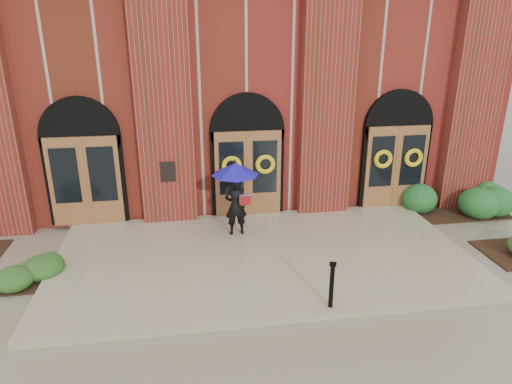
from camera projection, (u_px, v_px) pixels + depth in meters
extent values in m
plane|color=gray|center=(264.00, 262.00, 11.08)|extent=(90.00, 90.00, 0.00)
cube|color=tan|center=(263.00, 257.00, 11.19)|extent=(10.00, 5.30, 0.15)
cube|color=maroon|center=(227.00, 77.00, 18.14)|extent=(16.00, 12.00, 7.00)
cube|color=black|center=(168.00, 172.00, 12.48)|extent=(0.40, 0.05, 0.55)
cube|color=maroon|center=(164.00, 102.00, 12.08)|extent=(1.50, 0.45, 7.00)
cube|color=maroon|center=(327.00, 98.00, 12.73)|extent=(1.50, 0.45, 7.00)
cube|color=maroon|center=(475.00, 95.00, 13.37)|extent=(1.50, 0.45, 7.00)
cube|color=brown|center=(85.00, 181.00, 12.47)|extent=(1.90, 0.10, 2.50)
cylinder|color=black|center=(80.00, 136.00, 12.17)|extent=(2.10, 0.22, 2.10)
cube|color=brown|center=(248.00, 174.00, 13.11)|extent=(1.90, 0.10, 2.50)
cylinder|color=black|center=(247.00, 130.00, 12.81)|extent=(2.10, 0.22, 2.10)
cube|color=brown|center=(396.00, 167.00, 13.75)|extent=(1.90, 0.10, 2.50)
cylinder|color=black|center=(398.00, 125.00, 13.46)|extent=(2.10, 0.22, 2.10)
torus|color=yellow|center=(232.00, 166.00, 12.83)|extent=(0.57, 0.13, 0.57)
torus|color=yellow|center=(265.00, 164.00, 12.97)|extent=(0.57, 0.13, 0.57)
torus|color=yellow|center=(383.00, 159.00, 13.47)|extent=(0.57, 0.13, 0.57)
torus|color=yellow|center=(414.00, 158.00, 13.61)|extent=(0.57, 0.13, 0.57)
imported|color=black|center=(236.00, 206.00, 12.00)|extent=(0.61, 0.43, 1.59)
cone|color=#1A15A9|center=(235.00, 169.00, 11.65)|extent=(1.33, 1.33, 0.32)
cylinder|color=black|center=(238.00, 185.00, 11.76)|extent=(0.02, 0.02, 0.54)
cube|color=#A0A2A5|center=(245.00, 200.00, 11.84)|extent=(0.31, 0.17, 0.23)
cube|color=maroon|center=(246.00, 201.00, 11.76)|extent=(0.30, 0.05, 0.23)
cube|color=black|center=(332.00, 286.00, 8.92)|extent=(0.11, 0.11, 0.94)
cube|color=black|center=(333.00, 264.00, 8.75)|extent=(0.17, 0.17, 0.04)
ellipsoid|color=#1E5623|center=(447.00, 200.00, 13.84)|extent=(3.29, 1.32, 0.85)
ellipsoid|color=#254E1A|center=(41.00, 270.00, 10.27)|extent=(1.29, 1.10, 0.46)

